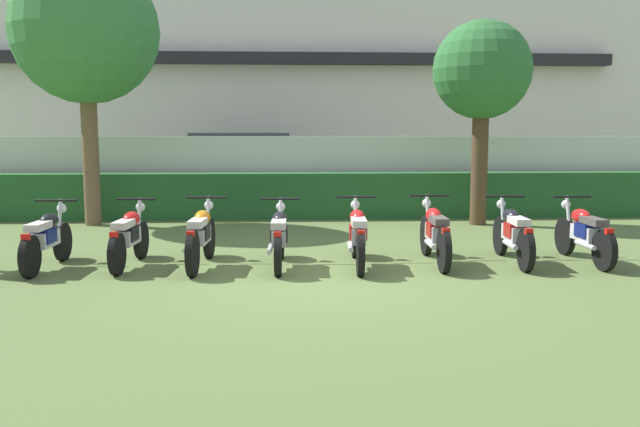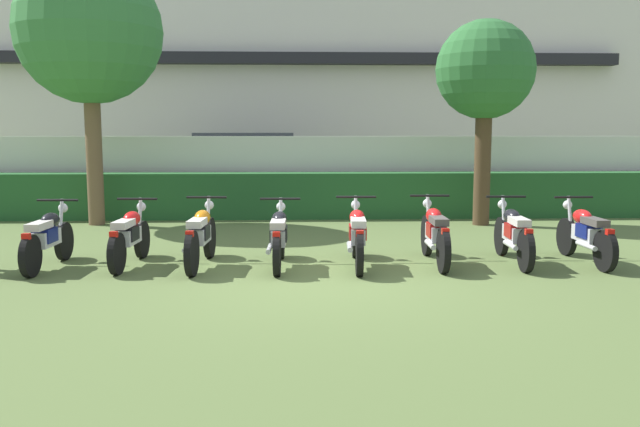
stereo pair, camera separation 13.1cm
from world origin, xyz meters
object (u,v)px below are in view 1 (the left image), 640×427
object	(u,v)px
tree_far_side	(482,73)
motorcycle_in_row_1	(129,236)
motorcycle_in_row_0	(46,238)
motorcycle_in_row_6	(513,233)
motorcycle_in_row_7	(584,233)
tree_near_inspector	(85,32)
parked_car	(243,167)
motorcycle_in_row_3	(279,236)
motorcycle_in_row_4	(358,235)
motorcycle_in_row_2	(201,236)
motorcycle_in_row_5	(435,233)

from	to	relation	value
tree_far_side	motorcycle_in_row_1	size ratio (longest dim) A/B	2.34
motorcycle_in_row_0	motorcycle_in_row_6	size ratio (longest dim) A/B	0.94
motorcycle_in_row_0	motorcycle_in_row_7	xyz separation A→B (m)	(7.77, 0.06, 0.00)
tree_near_inspector	motorcycle_in_row_1	size ratio (longest dim) A/B	3.04
tree_near_inspector	motorcycle_in_row_7	xyz separation A→B (m)	(8.39, -4.42, -3.48)
parked_car	motorcycle_in_row_0	world-z (taller)	parked_car
tree_near_inspector	motorcycle_in_row_7	bearing A→B (deg)	-27.77
motorcycle_in_row_3	motorcycle_in_row_4	xyz separation A→B (m)	(1.12, 0.00, 0.01)
motorcycle_in_row_3	motorcycle_in_row_6	world-z (taller)	motorcycle_in_row_6
motorcycle_in_row_6	parked_car	bearing A→B (deg)	29.12
tree_far_side	motorcycle_in_row_7	distance (m)	4.89
motorcycle_in_row_1	motorcycle_in_row_3	distance (m)	2.16
motorcycle_in_row_4	motorcycle_in_row_7	bearing A→B (deg)	-85.68
motorcycle_in_row_1	motorcycle_in_row_6	distance (m)	5.59
motorcycle_in_row_2	motorcycle_in_row_6	world-z (taller)	motorcycle_in_row_2
tree_near_inspector	parked_car	bearing A→B (deg)	59.92
tree_far_side	motorcycle_in_row_0	size ratio (longest dim) A/B	2.34
tree_near_inspector	motorcycle_in_row_6	world-z (taller)	tree_near_inspector
tree_far_side	motorcycle_in_row_2	distance (m)	7.15
motorcycle_in_row_1	motorcycle_in_row_5	xyz separation A→B (m)	(4.43, -0.02, 0.02)
tree_near_inspector	tree_far_side	distance (m)	8.05
parked_car	motorcycle_in_row_2	size ratio (longest dim) A/B	2.42
motorcycle_in_row_3	motorcycle_in_row_4	world-z (taller)	motorcycle_in_row_4
motorcycle_in_row_1	motorcycle_in_row_3	xyz separation A→B (m)	(2.15, -0.15, 0.00)
motorcycle_in_row_1	motorcycle_in_row_4	world-z (taller)	motorcycle_in_row_4
motorcycle_in_row_0	motorcycle_in_row_1	bearing A→B (deg)	-82.10
tree_near_inspector	motorcycle_in_row_5	distance (m)	8.32
parked_car	motorcycle_in_row_6	bearing A→B (deg)	-71.89
motorcycle_in_row_5	motorcycle_in_row_7	xyz separation A→B (m)	(2.22, -0.04, -0.01)
motorcycle_in_row_5	motorcycle_in_row_6	distance (m)	1.16
motorcycle_in_row_4	motorcycle_in_row_6	world-z (taller)	motorcycle_in_row_4
motorcycle_in_row_2	motorcycle_in_row_1	bearing A→B (deg)	88.36
motorcycle_in_row_6	motorcycle_in_row_7	size ratio (longest dim) A/B	1.03
motorcycle_in_row_1	tree_far_side	bearing A→B (deg)	-54.04
tree_far_side	motorcycle_in_row_3	bearing A→B (deg)	-134.62
motorcycle_in_row_2	motorcycle_in_row_7	size ratio (longest dim) A/B	1.06
motorcycle_in_row_1	motorcycle_in_row_4	xyz separation A→B (m)	(3.28, -0.14, 0.01)
motorcycle_in_row_2	motorcycle_in_row_4	distance (m)	2.24
parked_car	motorcycle_in_row_0	bearing A→B (deg)	-111.20
motorcycle_in_row_2	tree_near_inspector	bearing A→B (deg)	35.17
tree_far_side	motorcycle_in_row_5	bearing A→B (deg)	-114.41
motorcycle_in_row_2	motorcycle_in_row_6	distance (m)	4.55
tree_near_inspector	motorcycle_in_row_6	size ratio (longest dim) A/B	2.86
motorcycle_in_row_3	motorcycle_in_row_7	distance (m)	4.50
motorcycle_in_row_5	motorcycle_in_row_7	distance (m)	2.22
motorcycle_in_row_6	motorcycle_in_row_5	bearing A→B (deg)	92.57
tree_far_side	motorcycle_in_row_2	size ratio (longest dim) A/B	2.14
motorcycle_in_row_0	motorcycle_in_row_3	size ratio (longest dim) A/B	0.98
tree_near_inspector	motorcycle_in_row_0	xyz separation A→B (m)	(0.62, -4.48, -3.48)
motorcycle_in_row_6	tree_near_inspector	bearing A→B (deg)	62.07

